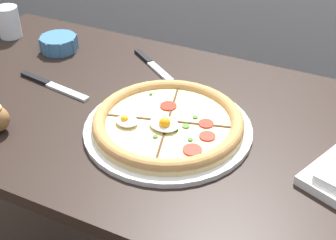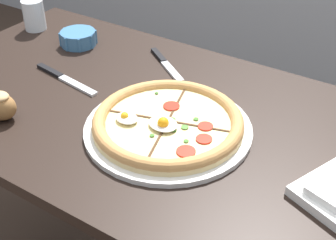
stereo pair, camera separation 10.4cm
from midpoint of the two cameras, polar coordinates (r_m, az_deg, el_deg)
dining_table at (r=1.18m, az=1.95°, el=-4.10°), size 1.40×0.72×0.77m
pizza at (r=1.04m, az=2.83°, el=-0.56°), size 0.38×0.38×0.06m
ramekin_bowl at (r=1.44m, az=-8.86°, el=9.83°), size 0.11×0.11×0.04m
knife_main at (r=1.26m, az=-10.18°, el=4.91°), size 0.23×0.05×0.01m
knife_spare at (r=1.32m, az=2.01°, el=6.77°), size 0.18×0.13×0.01m
water_glass at (r=1.57m, az=-14.17°, el=12.08°), size 0.07×0.07×0.10m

